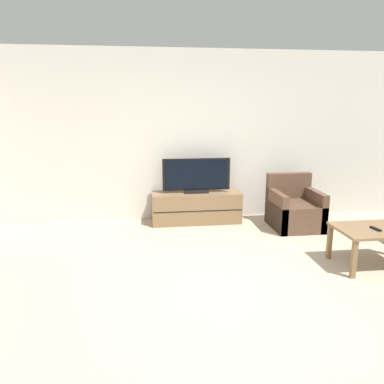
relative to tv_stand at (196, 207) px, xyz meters
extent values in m
plane|color=tan|center=(0.10, -2.48, -0.24)|extent=(24.00, 24.00, 0.00)
cube|color=beige|center=(0.10, 0.29, 1.11)|extent=(12.00, 0.06, 2.70)
cube|color=brown|center=(0.00, 0.00, 0.00)|extent=(1.41, 0.44, 0.49)
cube|color=black|center=(0.00, -0.22, 0.00)|extent=(1.38, 0.01, 0.01)
cube|color=black|center=(0.00, 0.00, 0.26)|extent=(0.37, 0.18, 0.04)
cube|color=black|center=(0.00, 0.00, 0.54)|extent=(1.07, 0.03, 0.51)
cube|color=black|center=(0.00, -0.02, 0.54)|extent=(0.98, 0.01, 0.46)
cube|color=brown|center=(1.46, -0.47, -0.04)|extent=(0.70, 0.76, 0.40)
cube|color=brown|center=(1.46, -0.16, 0.36)|extent=(0.70, 0.14, 0.40)
cube|color=brown|center=(1.16, -0.47, 0.05)|extent=(0.10, 0.76, 0.58)
cube|color=brown|center=(1.76, -0.47, 0.05)|extent=(0.10, 0.76, 0.58)
cube|color=brown|center=(1.82, -1.94, 0.20)|extent=(0.90, 0.62, 0.03)
cube|color=brown|center=(1.41, -2.21, -0.03)|extent=(0.05, 0.05, 0.43)
cube|color=brown|center=(1.41, -1.67, -0.03)|extent=(0.05, 0.05, 0.43)
cube|color=black|center=(1.78, -1.98, 0.23)|extent=(0.06, 0.15, 0.02)
camera|label=1|loc=(-0.81, -5.73, 1.59)|focal=35.00mm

